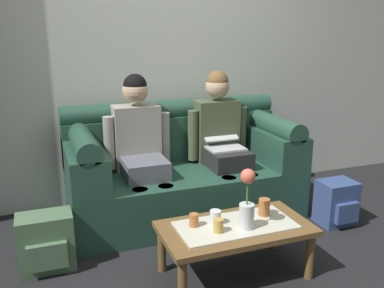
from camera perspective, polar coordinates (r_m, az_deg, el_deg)
The scene contains 13 objects.
ground_plane at distance 2.87m, azimuth 6.76°, elevation -18.15°, with size 14.00×14.00×0.00m, color black.
back_wall_patterned at distance 3.97m, azimuth -4.07°, elevation 13.53°, with size 6.00×0.12×2.90m, color silver.
couch at distance 3.67m, azimuth -1.37°, elevation -3.72°, with size 1.92×0.88×0.96m.
person_left at distance 3.48m, azimuth -7.06°, elevation -0.00°, with size 0.56×0.67×1.22m.
person_right at distance 3.71m, azimuth 3.93°, elevation 1.04°, with size 0.56×0.67×1.22m.
coffee_table at distance 2.80m, azimuth 5.87°, elevation -11.69°, with size 0.97×0.52×0.36m.
flower_vase at distance 2.66m, azimuth 7.42°, elevation -7.79°, with size 0.10×0.10×0.39m.
cup_near_left at distance 2.65m, azimuth 3.59°, elevation -10.92°, with size 0.06×0.06×0.09m, color gold.
cup_near_right at distance 2.72m, azimuth 0.27°, elevation -10.20°, with size 0.06×0.06×0.08m, color #B26633.
cup_far_center at distance 2.75m, azimuth 3.18°, elevation -9.83°, with size 0.07×0.07×0.09m, color silver.
cup_far_left at distance 2.90m, azimuth 9.69°, elevation -8.38°, with size 0.08×0.08×0.12m, color #B26633.
backpack_right at distance 3.72m, azimuth 18.92°, elevation -7.53°, with size 0.29×0.28×0.37m.
backpack_left at distance 3.06m, azimuth -19.05°, elevation -12.47°, with size 0.36×0.27×0.39m.
Camera 1 is at (-1.13, -2.11, 1.58)m, focal length 39.59 mm.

